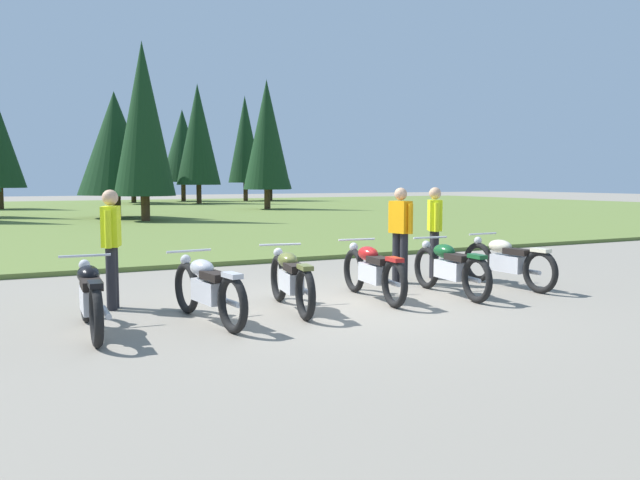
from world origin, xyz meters
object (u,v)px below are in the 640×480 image
object	(u,v)px
rider_near_row_end	(435,227)
rider_with_back_turned	(111,242)
rider_in_hivis_vest	(400,229)
motorcycle_olive	(291,279)
motorcycle_cream	(507,261)
motorcycle_red	(373,271)
motorcycle_british_green	(450,267)
motorcycle_black	(90,297)
motorcycle_silver	(208,288)

from	to	relation	value
rider_near_row_end	rider_with_back_turned	distance (m)	5.74
rider_in_hivis_vest	rider_with_back_turned	size ratio (longest dim) A/B	1.00
motorcycle_olive	rider_in_hivis_vest	size ratio (longest dim) A/B	1.25
motorcycle_cream	motorcycle_red	bearing A→B (deg)	178.91
motorcycle_british_green	motorcycle_olive	bearing A→B (deg)	178.86
motorcycle_black	motorcycle_british_green	size ratio (longest dim) A/B	1.00
motorcycle_silver	motorcycle_red	distance (m)	2.74
motorcycle_red	motorcycle_cream	distance (m)	2.62
motorcycle_olive	motorcycle_red	size ratio (longest dim) A/B	1.00
motorcycle_cream	rider_with_back_turned	world-z (taller)	rider_with_back_turned
motorcycle_black	motorcycle_british_green	world-z (taller)	same
motorcycle_silver	motorcycle_cream	bearing A→B (deg)	4.12
motorcycle_cream	motorcycle_silver	bearing A→B (deg)	-175.88
motorcycle_silver	motorcycle_british_green	size ratio (longest dim) A/B	1.00
motorcycle_black	motorcycle_british_green	bearing A→B (deg)	1.61
motorcycle_black	motorcycle_silver	world-z (taller)	same
motorcycle_silver	motorcycle_olive	world-z (taller)	same
motorcycle_black	motorcycle_british_green	distance (m)	5.38
motorcycle_british_green	motorcycle_cream	size ratio (longest dim) A/B	1.00
motorcycle_olive	rider_near_row_end	world-z (taller)	rider_near_row_end
motorcycle_cream	rider_near_row_end	xyz separation A→B (m)	(-0.52, 1.33, 0.51)
motorcycle_black	motorcycle_olive	distance (m)	2.68
motorcycle_british_green	rider_with_back_turned	size ratio (longest dim) A/B	1.26
motorcycle_black	motorcycle_cream	size ratio (longest dim) A/B	1.00
motorcycle_silver	rider_near_row_end	distance (m)	5.13
motorcycle_british_green	rider_near_row_end	world-z (taller)	rider_near_row_end
motorcycle_british_green	motorcycle_cream	xyz separation A→B (m)	(1.35, 0.19, 0.00)
motorcycle_black	motorcycle_silver	xyz separation A→B (m)	(1.41, -0.04, 0.00)
rider_near_row_end	rider_in_hivis_vest	bearing A→B (deg)	-169.06
motorcycle_black	motorcycle_cream	xyz separation A→B (m)	(6.73, 0.34, 0.00)
motorcycle_silver	rider_in_hivis_vest	distance (m)	4.27
motorcycle_black	rider_near_row_end	bearing A→B (deg)	15.06
motorcycle_black	motorcycle_red	size ratio (longest dim) A/B	1.00
motorcycle_black	motorcycle_cream	distance (m)	6.74
motorcycle_olive	motorcycle_red	xyz separation A→B (m)	(1.44, 0.19, 0.00)
motorcycle_olive	rider_near_row_end	size ratio (longest dim) A/B	1.25
motorcycle_cream	rider_near_row_end	bearing A→B (deg)	111.34
motorcycle_olive	rider_in_hivis_vest	bearing A→B (deg)	25.88
motorcycle_cream	rider_near_row_end	world-z (taller)	rider_near_row_end
motorcycle_british_green	rider_in_hivis_vest	bearing A→B (deg)	90.97
rider_with_back_turned	motorcycle_olive	bearing A→B (deg)	-28.48
motorcycle_black	motorcycle_red	world-z (taller)	same
rider_in_hivis_vest	motorcycle_black	bearing A→B (deg)	-164.29
motorcycle_cream	rider_with_back_turned	distance (m)	6.36
motorcycle_silver	motorcycle_olive	size ratio (longest dim) A/B	1.00
rider_near_row_end	motorcycle_olive	bearing A→B (deg)	-157.48
motorcycle_british_green	motorcycle_cream	world-z (taller)	same
motorcycle_british_green	rider_in_hivis_vest	size ratio (longest dim) A/B	1.26
motorcycle_olive	motorcycle_red	world-z (taller)	same
rider_near_row_end	rider_with_back_turned	size ratio (longest dim) A/B	1.00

